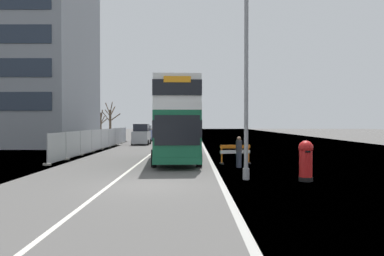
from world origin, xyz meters
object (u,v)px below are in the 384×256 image
roadworks_barrier (234,152)px  car_receding_mid (143,134)px  pedestrian_at_kerb (237,152)px  lamppost_foreground (245,86)px  double_decker_bus (174,120)px  red_pillar_postbox (304,159)px  car_oncoming_near (140,135)px

roadworks_barrier → car_receding_mid: size_ratio=0.49×
roadworks_barrier → car_receding_mid: (-8.75, 27.24, 0.27)m
roadworks_barrier → pedestrian_at_kerb: bearing=-90.4°
pedestrian_at_kerb → roadworks_barrier: bearing=89.6°
roadworks_barrier → lamppost_foreground: bearing=-92.1°
pedestrian_at_kerb → lamppost_foreground: bearing=-92.9°
double_decker_bus → pedestrian_at_kerb: bearing=-42.3°
red_pillar_postbox → car_oncoming_near: car_oncoming_near is taller
lamppost_foreground → double_decker_bus: bearing=113.3°
red_pillar_postbox → pedestrian_at_kerb: bearing=113.9°
red_pillar_postbox → car_oncoming_near: (-10.54, 27.61, 0.13)m
lamppost_foreground → red_pillar_postbox: size_ratio=4.97×
lamppost_foreground → pedestrian_at_kerb: 5.64m
car_receding_mid → pedestrian_at_kerb: (8.74, -29.22, -0.14)m
car_receding_mid → pedestrian_at_kerb: 30.50m
car_oncoming_near → car_receding_mid: bearing=93.8°
lamppost_foreground → roadworks_barrier: 7.41m
lamppost_foreground → car_oncoming_near: 28.48m
lamppost_foreground → car_oncoming_near: bearing=106.5°
double_decker_bus → car_receding_mid: size_ratio=2.71×
lamppost_foreground → red_pillar_postbox: 4.02m
red_pillar_postbox → car_oncoming_near: size_ratio=0.46×
red_pillar_postbox → roadworks_barrier: 7.42m
car_oncoming_near → pedestrian_at_kerb: size_ratio=2.21×
roadworks_barrier → double_decker_bus: bearing=159.9°
roadworks_barrier → pedestrian_at_kerb: (-0.01, -1.98, 0.13)m
double_decker_bus → lamppost_foreground: lamppost_foreground is taller
red_pillar_postbox → roadworks_barrier: red_pillar_postbox is taller
roadworks_barrier → car_receding_mid: 28.61m
red_pillar_postbox → car_receding_mid: 36.03m
lamppost_foreground → car_oncoming_near: lamppost_foreground is taller
double_decker_bus → lamppost_foreground: size_ratio=1.20×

